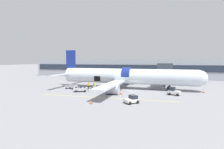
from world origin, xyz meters
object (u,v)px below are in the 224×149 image
(ground_crew_helper, at_px, (94,85))
(suitcase_on_tarmac_spare, at_px, (91,90))
(baggage_cart_loading, at_px, (99,88))
(ground_crew_driver, at_px, (108,89))
(baggage_cart_empty, at_px, (71,87))
(airplane, at_px, (125,77))
(ground_crew_supervisor, at_px, (110,87))
(baggage_cart_queued, at_px, (81,89))
(ground_crew_loader_b, at_px, (88,85))
(baggage_tug_lead, at_px, (174,92))
(baggage_tug_mid, at_px, (132,100))
(ground_crew_loader_a, at_px, (114,87))
(suitcase_on_tarmac_upright, at_px, (98,90))
(ground_crew_marshal, at_px, (102,88))

(ground_crew_helper, xyz_separation_m, suitcase_on_tarmac_spare, (0.82, -3.91, -0.59))
(baggage_cart_loading, distance_m, ground_crew_helper, 2.65)
(ground_crew_driver, bearing_deg, baggage_cart_empty, 169.29)
(airplane, distance_m, ground_crew_supervisor, 5.26)
(baggage_cart_queued, bearing_deg, baggage_cart_loading, 52.93)
(ground_crew_loader_b, xyz_separation_m, ground_crew_supervisor, (5.91, 0.24, -0.09))
(airplane, bearing_deg, baggage_tug_lead, -25.54)
(baggage_cart_empty, distance_m, suitcase_on_tarmac_spare, 6.44)
(baggage_tug_lead, xyz_separation_m, suitcase_on_tarmac_spare, (-19.24, -0.61, -0.45))
(baggage_tug_mid, xyz_separation_m, ground_crew_loader_a, (-6.93, 11.75, 0.27))
(ground_crew_driver, relative_size, suitcase_on_tarmac_upright, 2.78)
(baggage_cart_empty, height_order, ground_crew_driver, ground_crew_driver)
(baggage_cart_queued, bearing_deg, airplane, 42.58)
(baggage_cart_queued, relative_size, ground_crew_loader_b, 2.30)
(baggage_cart_empty, xyz_separation_m, ground_crew_loader_a, (11.30, 1.18, 0.36))
(baggage_cart_loading, xyz_separation_m, ground_crew_loader_b, (-2.98, 0.38, 0.35))
(baggage_tug_lead, distance_m, ground_crew_loader_b, 21.14)
(baggage_cart_loading, bearing_deg, ground_crew_driver, -38.37)
(ground_crew_driver, xyz_separation_m, ground_crew_helper, (-5.48, 4.51, -0.04))
(baggage_tug_mid, xyz_separation_m, ground_crew_supervisor, (-7.88, 11.89, 0.22))
(ground_crew_supervisor, relative_size, ground_crew_marshal, 0.97)
(ground_crew_loader_a, xyz_separation_m, ground_crew_supervisor, (-0.95, 0.14, -0.05))
(baggage_tug_lead, height_order, suitcase_on_tarmac_upright, baggage_tug_lead)
(baggage_cart_loading, height_order, ground_crew_helper, ground_crew_helper)
(ground_crew_supervisor, height_order, ground_crew_helper, ground_crew_helper)
(baggage_cart_empty, distance_m, suitcase_on_tarmac_upright, 8.44)
(ground_crew_loader_b, xyz_separation_m, ground_crew_marshal, (4.73, -2.71, -0.06))
(baggage_cart_loading, relative_size, suitcase_on_tarmac_spare, 5.32)
(baggage_tug_mid, distance_m, baggage_cart_empty, 21.08)
(suitcase_on_tarmac_spare, bearing_deg, airplane, 42.07)
(baggage_cart_loading, distance_m, ground_crew_marshal, 2.92)
(ground_crew_marshal, bearing_deg, baggage_cart_loading, 126.84)
(ground_crew_supervisor, xyz_separation_m, ground_crew_helper, (-4.91, 1.12, 0.04))
(airplane, height_order, baggage_tug_mid, airplane)
(airplane, height_order, baggage_tug_lead, airplane)
(ground_crew_driver, bearing_deg, baggage_cart_loading, 141.63)
(baggage_tug_lead, relative_size, ground_crew_supervisor, 1.76)
(ground_crew_supervisor, relative_size, ground_crew_helper, 0.96)
(ground_crew_loader_a, height_order, suitcase_on_tarmac_spare, ground_crew_loader_a)
(ground_crew_helper, height_order, suitcase_on_tarmac_spare, ground_crew_helper)
(baggage_tug_lead, distance_m, ground_crew_loader_a, 14.34)
(ground_crew_loader_b, xyz_separation_m, suitcase_on_tarmac_spare, (1.82, -2.55, -0.64))
(baggage_cart_queued, bearing_deg, ground_crew_loader_a, 32.93)
(baggage_tug_lead, height_order, baggage_cart_queued, baggage_tug_lead)
(baggage_cart_empty, height_order, suitcase_on_tarmac_spare, baggage_cart_empty)
(suitcase_on_tarmac_spare, bearing_deg, baggage_tug_mid, -37.25)
(ground_crew_loader_a, bearing_deg, baggage_tug_lead, -8.16)
(airplane, height_order, ground_crew_supervisor, airplane)
(baggage_tug_lead, distance_m, baggage_cart_loading, 18.14)
(baggage_cart_queued, relative_size, suitcase_on_tarmac_upright, 6.48)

